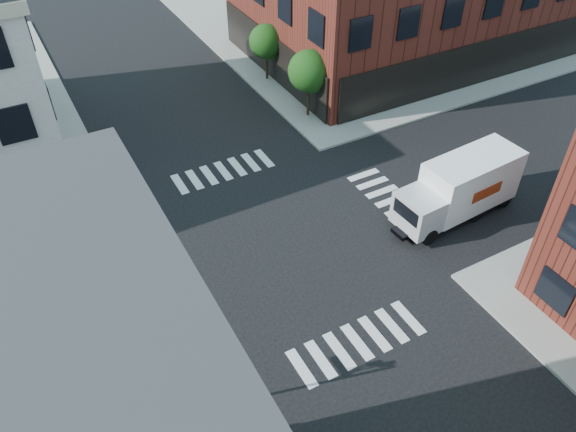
{
  "coord_description": "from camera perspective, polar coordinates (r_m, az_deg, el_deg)",
  "views": [
    {
      "loc": [
        -9.52,
        -18.32,
        19.36
      ],
      "look_at": [
        -0.03,
        -0.99,
        2.5
      ],
      "focal_mm": 35.0,
      "sensor_mm": 36.0,
      "label": 1
    }
  ],
  "objects": [
    {
      "name": "tree_near",
      "position": [
        36.81,
        2.24,
        14.33
      ],
      "size": [
        2.69,
        2.69,
        4.49
      ],
      "color": "black",
      "rests_on": "ground"
    },
    {
      "name": "box_truck",
      "position": [
        30.26,
        17.13,
        2.78
      ],
      "size": [
        7.48,
        2.71,
        3.33
      ],
      "rotation": [
        0.0,
        0.0,
        0.07
      ],
      "color": "white",
      "rests_on": "ground"
    },
    {
      "name": "ground",
      "position": [
        28.31,
        -0.91,
        -2.7
      ],
      "size": [
        120.0,
        120.0,
        0.0
      ],
      "primitive_type": "plane",
      "color": "black",
      "rests_on": "ground"
    },
    {
      "name": "sidewalk_ne",
      "position": [
        53.38,
        8.98,
        18.83
      ],
      "size": [
        30.0,
        30.0,
        0.15
      ],
      "primitive_type": "cube",
      "color": "gray",
      "rests_on": "ground"
    },
    {
      "name": "tree_far",
      "position": [
        41.71,
        -2.14,
        17.16
      ],
      "size": [
        2.43,
        2.43,
        4.07
      ],
      "color": "black",
      "rests_on": "ground"
    },
    {
      "name": "traffic_cone",
      "position": [
        23.14,
        -6.97,
        -15.26
      ],
      "size": [
        0.49,
        0.49,
        0.71
      ],
      "rotation": [
        0.0,
        0.0,
        -0.31
      ],
      "color": "#CB3A09",
      "rests_on": "ground"
    },
    {
      "name": "signal_pole",
      "position": [
        20.39,
        -9.13,
        -14.35
      ],
      "size": [
        1.29,
        1.24,
        4.6
      ],
      "color": "black",
      "rests_on": "ground"
    }
  ]
}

